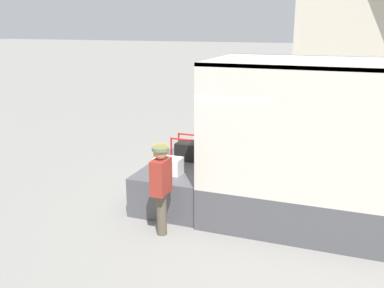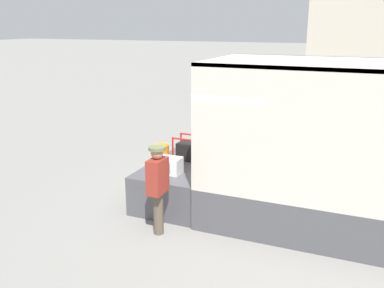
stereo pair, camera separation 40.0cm
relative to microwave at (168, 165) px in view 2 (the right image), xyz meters
The scene contains 6 objects.
ground_plane 1.34m from the microwave, 34.85° to the left, with size 160.00×160.00×0.00m, color gray.
tailgate_deck 0.78m from the microwave, 82.19° to the left, with size 1.41×2.26×0.78m, color #4C4C51.
microwave is the anchor object (origin of this frame).
portable_generator 0.99m from the microwave, 83.77° to the left, with size 0.72×0.46×0.52m.
orange_bucket 0.74m from the microwave, 126.10° to the left, with size 0.31×0.31×0.38m.
worker_person 1.04m from the microwave, 73.40° to the right, with size 0.29×0.44×1.62m.
Camera 2 is at (2.81, -7.72, 3.64)m, focal length 40.00 mm.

